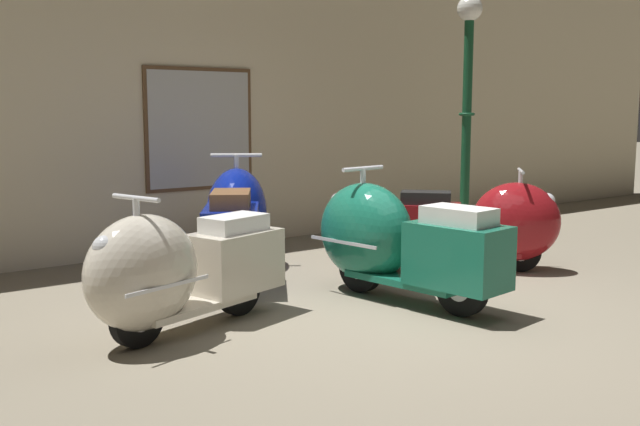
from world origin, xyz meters
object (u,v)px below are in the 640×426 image
Objects in this scene: scooter_1 at (235,220)px; lamppost at (467,105)px; scooter_0 at (173,271)px; scooter_2 at (391,240)px; scooter_3 at (488,224)px.

scooter_1 is 3.34m from lamppost.
scooter_1 reaches higher than scooter_0.
scooter_1 is 1.70m from scooter_2.
lamppost reaches higher than scooter_0.
scooter_0 is 1.88m from scooter_2.
lamppost is (2.62, 1.57, 1.12)m from scooter_2.
lamppost reaches higher than scooter_2.
scooter_1 reaches higher than scooter_2.
scooter_3 is (3.37, 0.10, -0.01)m from scooter_0.
scooter_1 is (1.33, 1.44, 0.06)m from scooter_0.
lamppost is (3.15, -0.03, 1.10)m from scooter_1.
scooter_2 reaches higher than scooter_0.
lamppost is (1.12, 1.31, 1.16)m from scooter_3.
scooter_2 is 3.25m from lamppost.
lamppost reaches higher than scooter_3.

